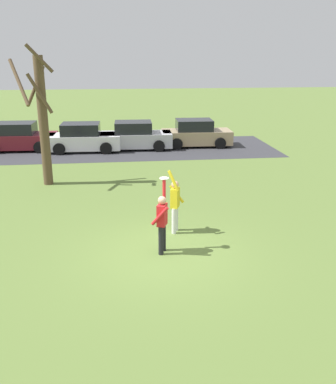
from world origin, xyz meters
TOP-DOWN VIEW (x-y plane):
  - ground_plane at (0.00, 0.00)m, footprint 120.00×120.00m
  - person_catcher at (-0.06, 0.12)m, footprint 0.49×0.59m
  - person_defender at (0.48, 1.53)m, footprint 0.57×0.64m
  - frisbee_disc at (0.02, 0.33)m, footprint 0.25×0.25m
  - parked_car_maroon at (-6.78, 14.49)m, footprint 4.16×2.14m
  - parked_car_white at (-3.11, 13.81)m, footprint 4.16×2.14m
  - parked_car_silver at (-0.14, 14.07)m, footprint 4.16×2.14m
  - parked_car_tan at (3.49, 14.46)m, footprint 4.16×2.14m
  - parking_strip at (-1.61, 14.10)m, footprint 19.19×6.40m
  - bare_tree_tall at (-4.21, 7.31)m, footprint 1.85×1.84m

SIDE VIEW (x-z plane):
  - ground_plane at x=0.00m, z-range 0.00..0.00m
  - parking_strip at x=-1.61m, z-range 0.00..0.01m
  - parked_car_maroon at x=-6.78m, z-range -0.07..1.52m
  - parked_car_white at x=-3.11m, z-range -0.07..1.52m
  - parked_car_silver at x=-0.14m, z-range -0.07..1.52m
  - parked_car_tan at x=3.49m, z-range -0.07..1.52m
  - person_defender at x=0.48m, z-range -0.04..2.00m
  - person_catcher at x=-0.06m, z-range -0.06..2.02m
  - frisbee_disc at x=0.02m, z-range 2.08..2.10m
  - bare_tree_tall at x=-4.21m, z-range 0.02..5.70m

